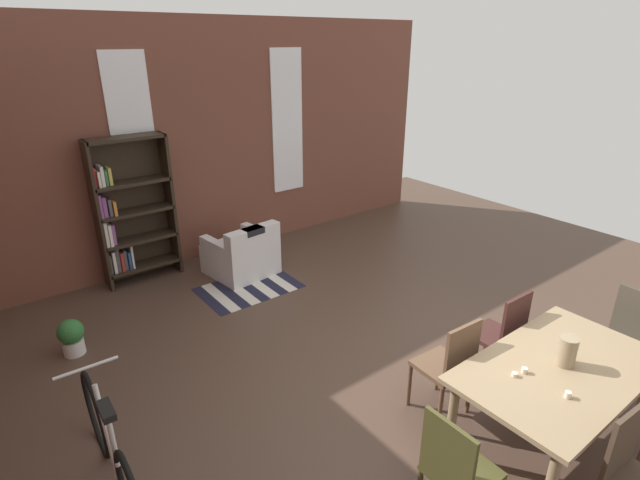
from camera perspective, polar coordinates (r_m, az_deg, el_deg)
ground_plane at (r=4.84m, az=13.24°, el=-16.68°), size 10.69×10.69×0.00m
back_wall_brick at (r=7.22m, az=-12.06°, el=11.28°), size 7.72×0.12×3.32m
window_pane_0 at (r=6.71m, az=-21.06°, el=10.89°), size 0.55×0.02×2.16m
window_pane_1 at (r=7.71m, az=-3.88°, el=13.65°), size 0.55×0.02×2.16m
dining_table at (r=4.22m, az=26.29°, el=-14.14°), size 1.66×0.97×0.75m
vase_on_table at (r=4.14m, az=27.07°, el=-11.58°), size 0.14×0.14×0.23m
tealight_candle_0 at (r=3.87m, az=27.16°, el=-15.90°), size 0.04×0.04×0.05m
tealight_candle_1 at (r=3.98m, az=22.93°, el=-13.95°), size 0.04×0.04×0.04m
tealight_candle_2 at (r=3.92m, az=21.93°, el=-14.48°), size 0.04×0.04×0.03m
dining_chair_near_left at (r=3.86m, az=33.10°, el=-22.35°), size 0.43×0.43×0.95m
dining_chair_head_right at (r=5.27m, az=32.21°, el=-9.67°), size 0.43×0.43×0.95m
dining_chair_head_left at (r=3.48m, az=15.69°, el=-24.62°), size 0.40×0.40×0.95m
dining_chair_far_right at (r=4.83m, az=20.58°, el=-10.27°), size 0.41×0.41×0.95m
dining_chair_far_left at (r=4.30m, az=14.96°, el=-13.97°), size 0.42×0.42×0.95m
bookshelf_tall at (r=6.70m, az=-21.54°, el=2.93°), size 0.97×0.30×1.92m
armchair_white at (r=6.73m, az=-9.15°, el=-1.74°), size 0.89×0.89×0.75m
bicycle_second at (r=3.97m, az=-23.29°, el=-22.03°), size 0.44×1.67×0.89m
potted_plant_by_shelf at (r=5.65m, az=-27.23°, el=-10.04°), size 0.26×0.26×0.39m
striped_rug at (r=6.44m, az=-8.36°, el=-5.55°), size 1.25×0.85×0.01m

